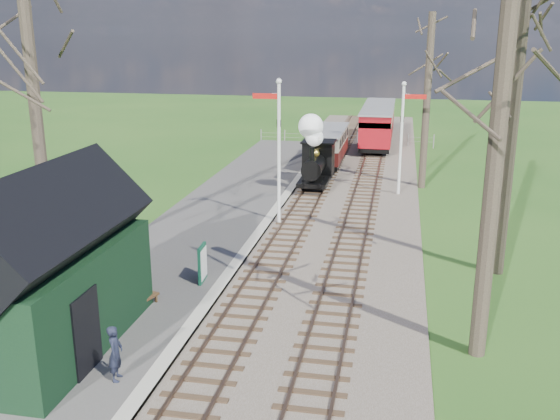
{
  "coord_description": "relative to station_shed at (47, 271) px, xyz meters",
  "views": [
    {
      "loc": [
        4.27,
        -9.24,
        8.08
      ],
      "look_at": [
        -0.04,
        12.82,
        1.6
      ],
      "focal_mm": 40.0,
      "sensor_mm": 36.0,
      "label": 1
    }
  ],
  "objects": [
    {
      "name": "red_carriage_b",
      "position": [
        6.9,
        35.32,
        -0.68
      ],
      "size": [
        2.2,
        5.44,
        2.31
      ],
      "color": "black",
      "rests_on": "ground"
    },
    {
      "name": "bench",
      "position": [
        1.14,
        2.49,
        -1.66
      ],
      "size": [
        0.85,
        1.57,
        0.86
      ],
      "color": "#4C331B",
      "rests_on": "platform"
    },
    {
      "name": "person",
      "position": [
        2.33,
        -1.24,
        -1.39
      ],
      "size": [
        0.4,
        0.54,
        1.36
      ],
      "primitive_type": "imported",
      "rotation": [
        0.0,
        0.0,
        1.73
      ],
      "color": "black",
      "rests_on": "platform"
    },
    {
      "name": "track_near",
      "position": [
        4.3,
        18.0,
        -2.17
      ],
      "size": [
        1.6,
        60.0,
        0.15
      ],
      "color": "brown",
      "rests_on": "ground"
    },
    {
      "name": "platform",
      "position": [
        0.8,
        10.0,
        -2.17
      ],
      "size": [
        5.0,
        44.0,
        0.2
      ],
      "primitive_type": "cube",
      "color": "#474442",
      "rests_on": "ground"
    },
    {
      "name": "sign_board",
      "position": [
        2.47,
        4.88,
        -1.45
      ],
      "size": [
        0.16,
        0.84,
        1.23
      ],
      "color": "#0F4930",
      "rests_on": "platform"
    },
    {
      "name": "bare_trees",
      "position": [
        5.63,
        6.1,
        2.94
      ],
      "size": [
        15.51,
        22.39,
        12.0
      ],
      "color": "#382D23",
      "rests_on": "ground"
    },
    {
      "name": "distant_hills",
      "position": [
        5.7,
        60.38,
        -18.47
      ],
      "size": [
        114.4,
        48.0,
        22.02
      ],
      "color": "#385B23",
      "rests_on": "ground"
    },
    {
      "name": "red_carriage_a",
      "position": [
        6.9,
        29.82,
        -0.68
      ],
      "size": [
        2.2,
        5.44,
        2.31
      ],
      "color": "black",
      "rests_on": "ground"
    },
    {
      "name": "locomotive",
      "position": [
        4.29,
        18.35,
        -0.41
      ],
      "size": [
        1.59,
        3.71,
        3.97
      ],
      "color": "black",
      "rests_on": "ground"
    },
    {
      "name": "station_shed",
      "position": [
        0.0,
        0.0,
        0.0
      ],
      "size": [
        3.25,
        6.3,
        4.78
      ],
      "color": "black",
      "rests_on": "platform"
    },
    {
      "name": "ballast_bed",
      "position": [
        5.6,
        18.0,
        -2.22
      ],
      "size": [
        8.0,
        60.0,
        0.1
      ],
      "primitive_type": "cube",
      "color": "brown",
      "rests_on": "ground"
    },
    {
      "name": "semaphore_near",
      "position": [
        3.53,
        12.0,
        1.35
      ],
      "size": [
        1.22,
        0.24,
        6.22
      ],
      "color": "silver",
      "rests_on": "ground"
    },
    {
      "name": "semaphore_far",
      "position": [
        8.67,
        18.0,
        1.08
      ],
      "size": [
        1.22,
        0.24,
        5.72
      ],
      "color": "silver",
      "rests_on": "ground"
    },
    {
      "name": "fence_line",
      "position": [
        4.6,
        32.0,
        -1.72
      ],
      "size": [
        12.6,
        0.08,
        1.0
      ],
      "color": "slate",
      "rests_on": "ground"
    },
    {
      "name": "track_far",
      "position": [
        6.9,
        18.0,
        -2.17
      ],
      "size": [
        1.6,
        60.0,
        0.15
      ],
      "color": "brown",
      "rests_on": "ground"
    },
    {
      "name": "coach",
      "position": [
        4.3,
        24.4,
        -0.9
      ],
      "size": [
        1.85,
        6.36,
        1.95
      ],
      "color": "black",
      "rests_on": "ground"
    },
    {
      "name": "coping_strip",
      "position": [
        3.1,
        10.0,
        -2.16
      ],
      "size": [
        0.4,
        44.0,
        0.21
      ],
      "primitive_type": "cube",
      "color": "#B2AD9E",
      "rests_on": "ground"
    }
  ]
}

